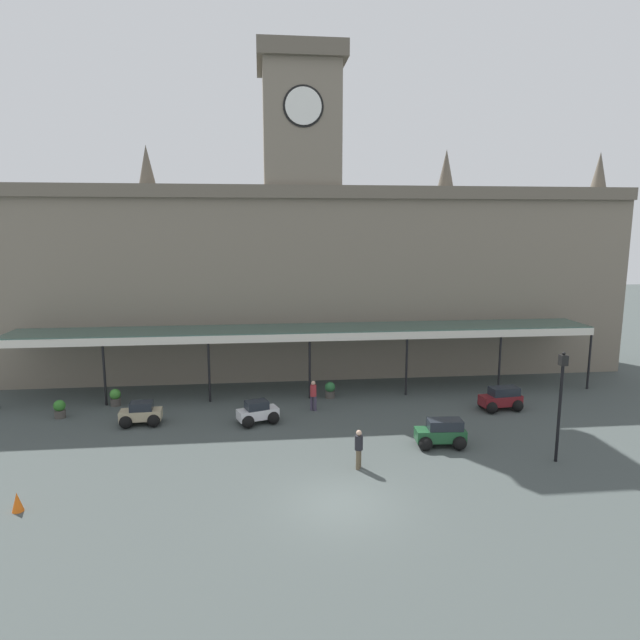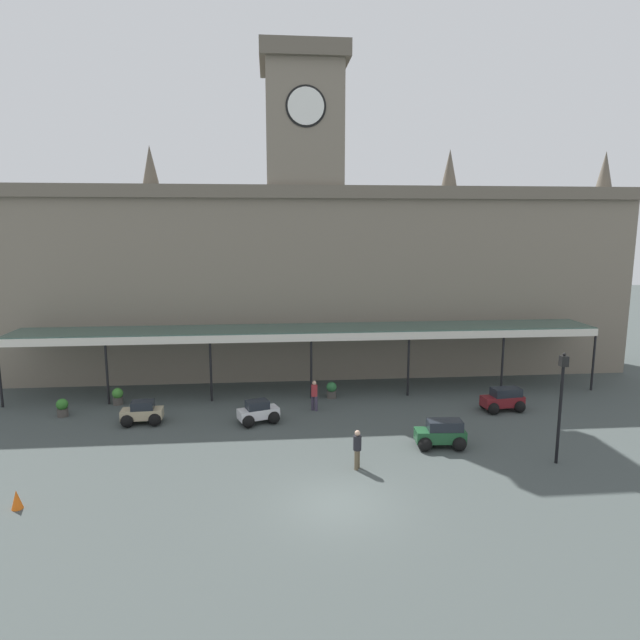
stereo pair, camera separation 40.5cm
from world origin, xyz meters
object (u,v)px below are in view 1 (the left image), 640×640
(planter_by_canopy, at_px, (330,390))
(car_maroon_estate, at_px, (501,400))
(pedestrian_near_entrance, at_px, (359,448))
(planter_near_kerb, at_px, (115,397))
(traffic_cone, at_px, (17,502))
(planter_forecourt_centre, at_px, (60,409))
(victorian_lamppost, at_px, (561,394))
(car_beige_sedan, at_px, (141,415))
(car_white_sedan, at_px, (258,414))
(pedestrian_crossing_forecourt, at_px, (313,394))
(car_green_estate, at_px, (441,434))

(planter_by_canopy, bearing_deg, car_maroon_estate, -18.84)
(pedestrian_near_entrance, xyz_separation_m, planter_near_kerb, (-12.16, 9.43, -0.42))
(traffic_cone, bearing_deg, pedestrian_near_entrance, 9.56)
(planter_forecourt_centre, bearing_deg, planter_near_kerb, 35.98)
(planter_by_canopy, bearing_deg, victorian_lamppost, -48.86)
(car_beige_sedan, distance_m, car_maroon_estate, 19.16)
(car_white_sedan, height_order, pedestrian_crossing_forecourt, pedestrian_crossing_forecourt)
(traffic_cone, bearing_deg, pedestrian_crossing_forecourt, 39.83)
(car_white_sedan, relative_size, car_maroon_estate, 0.95)
(pedestrian_near_entrance, distance_m, planter_near_kerb, 15.39)
(planter_near_kerb, bearing_deg, victorian_lamppost, -25.05)
(victorian_lamppost, relative_size, planter_by_canopy, 5.01)
(car_white_sedan, distance_m, traffic_cone, 11.51)
(traffic_cone, relative_size, planter_by_canopy, 0.73)
(planter_near_kerb, distance_m, planter_by_canopy, 12.17)
(car_beige_sedan, relative_size, planter_by_canopy, 2.18)
(car_beige_sedan, height_order, pedestrian_near_entrance, pedestrian_near_entrance)
(car_white_sedan, height_order, car_maroon_estate, car_maroon_estate)
(planter_near_kerb, bearing_deg, car_white_sedan, -24.74)
(car_white_sedan, height_order, planter_forecourt_centre, car_white_sedan)
(car_white_sedan, bearing_deg, pedestrian_near_entrance, -53.92)
(car_white_sedan, bearing_deg, car_green_estate, -24.88)
(car_white_sedan, distance_m, car_maroon_estate, 13.29)
(car_white_sedan, bearing_deg, planter_by_canopy, 41.79)
(car_maroon_estate, height_order, traffic_cone, car_maroon_estate)
(traffic_cone, height_order, planter_near_kerb, planter_near_kerb)
(pedestrian_crossing_forecourt, bearing_deg, planter_forecourt_centre, 178.74)
(car_maroon_estate, bearing_deg, pedestrian_crossing_forecourt, 174.56)
(car_beige_sedan, xyz_separation_m, pedestrian_near_entrance, (10.08, -6.21, 0.41))
(victorian_lamppost, xyz_separation_m, planter_forecourt_centre, (-23.08, 7.93, -2.51))
(planter_forecourt_centre, bearing_deg, planter_by_canopy, 7.14)
(victorian_lamppost, relative_size, traffic_cone, 6.83)
(pedestrian_near_entrance, height_order, planter_near_kerb, pedestrian_near_entrance)
(pedestrian_near_entrance, relative_size, traffic_cone, 2.37)
(car_beige_sedan, xyz_separation_m, victorian_lamppost, (18.61, -6.45, 2.49))
(car_beige_sedan, distance_m, planter_near_kerb, 3.83)
(car_white_sedan, distance_m, victorian_lamppost, 14.29)
(car_beige_sedan, relative_size, planter_forecourt_centre, 2.18)
(victorian_lamppost, distance_m, planter_near_kerb, 22.97)
(planter_forecourt_centre, xyz_separation_m, planter_by_canopy, (14.56, 1.82, 0.00))
(pedestrian_near_entrance, bearing_deg, traffic_cone, -170.44)
(victorian_lamppost, bearing_deg, car_green_estate, 154.08)
(car_beige_sedan, relative_size, pedestrian_near_entrance, 1.25)
(car_maroon_estate, height_order, victorian_lamppost, victorian_lamppost)
(traffic_cone, bearing_deg, planter_forecourt_centre, 101.31)
(car_green_estate, xyz_separation_m, planter_near_kerb, (-16.32, 7.54, -0.07))
(car_white_sedan, distance_m, car_beige_sedan, 5.90)
(car_maroon_estate, height_order, planter_by_canopy, car_maroon_estate)
(car_green_estate, relative_size, pedestrian_near_entrance, 1.38)
(car_maroon_estate, relative_size, victorian_lamppost, 0.49)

